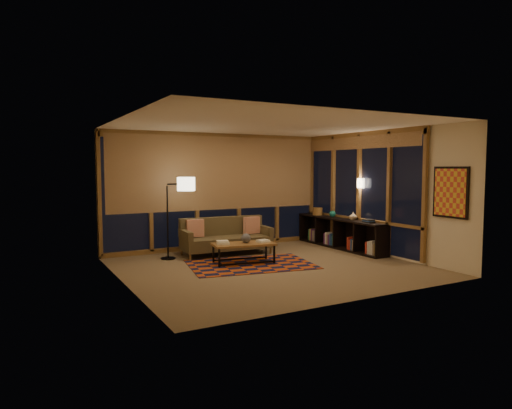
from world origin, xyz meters
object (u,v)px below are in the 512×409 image
coffee_table (244,253)px  bookshelf (340,233)px  sofa (226,237)px  floor_lamp (168,218)px

coffee_table → bookshelf: (2.79, 0.46, 0.15)m
sofa → bookshelf: (2.69, -0.56, -0.04)m
floor_lamp → bookshelf: size_ratio=0.60×
bookshelf → sofa: bearing=168.3°
sofa → coffee_table: sofa is taller
floor_lamp → bookshelf: bearing=0.0°
floor_lamp → bookshelf: 4.06m
sofa → coffee_table: 1.05m
coffee_table → floor_lamp: size_ratio=0.71×
sofa → bookshelf: sofa is taller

